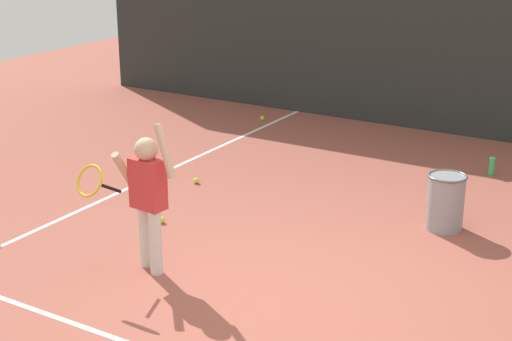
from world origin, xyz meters
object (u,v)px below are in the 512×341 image
(tennis_ball_6, at_px, (196,181))
(tennis_player, at_px, (146,192))
(ball_hopper, at_px, (446,201))
(water_bottle, at_px, (492,166))
(tennis_ball_3, at_px, (262,118))
(tennis_ball_2, at_px, (162,220))

(tennis_ball_6, bearing_deg, tennis_player, -65.26)
(tennis_player, xyz_separation_m, ball_hopper, (1.92, 2.23, -0.44))
(ball_hopper, distance_m, water_bottle, 1.86)
(tennis_player, relative_size, tennis_ball_3, 20.46)
(tennis_player, height_order, tennis_ball_6, tennis_player)
(water_bottle, bearing_deg, tennis_ball_2, -127.51)
(ball_hopper, distance_m, tennis_ball_6, 2.88)
(water_bottle, distance_m, tennis_ball_3, 3.67)
(ball_hopper, bearing_deg, tennis_ball_3, 144.37)
(tennis_ball_2, bearing_deg, water_bottle, 52.49)
(tennis_ball_3, distance_m, tennis_ball_6, 2.88)
(ball_hopper, distance_m, tennis_ball_2, 2.82)
(water_bottle, bearing_deg, tennis_ball_6, -144.18)
(tennis_player, xyz_separation_m, tennis_ball_3, (-1.71, 4.82, -0.69))
(tennis_ball_2, height_order, tennis_ball_6, same)
(water_bottle, bearing_deg, ball_hopper, -88.95)
(ball_hopper, height_order, water_bottle, ball_hopper)
(water_bottle, distance_m, tennis_ball_6, 3.48)
(tennis_player, distance_m, tennis_ball_2, 1.27)
(tennis_player, relative_size, water_bottle, 6.14)
(water_bottle, relative_size, tennis_ball_2, 3.33)
(tennis_ball_3, bearing_deg, ball_hopper, -35.63)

